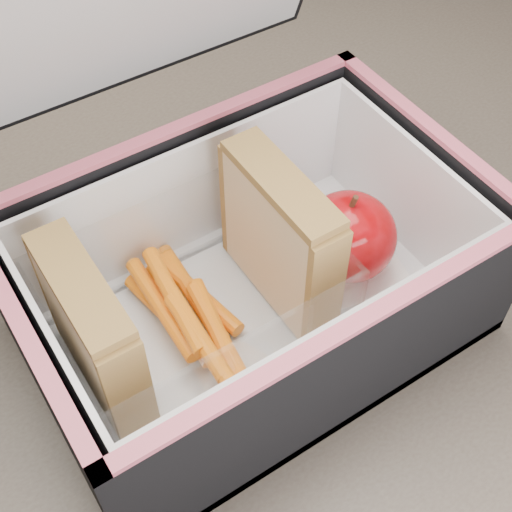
{
  "coord_description": "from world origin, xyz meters",
  "views": [
    {
      "loc": [
        -0.21,
        -0.31,
        1.2
      ],
      "look_at": [
        -0.04,
        -0.05,
        0.81
      ],
      "focal_mm": 50.0,
      "sensor_mm": 36.0,
      "label": 1
    }
  ],
  "objects": [
    {
      "name": "carrot_sticks",
      "position": [
        -0.09,
        -0.05,
        0.78
      ],
      "size": [
        0.05,
        0.15,
        0.03
      ],
      "color": "orange",
      "rests_on": "plastic_tub"
    },
    {
      "name": "sandwich_right",
      "position": [
        -0.02,
        -0.05,
        0.82
      ],
      "size": [
        0.03,
        0.1,
        0.11
      ],
      "color": "#DEB88A",
      "rests_on": "plastic_tub"
    },
    {
      "name": "lunch_bag",
      "position": [
        -0.05,
        -0.05,
        0.82
      ],
      "size": [
        0.31,
        0.28,
        0.3
      ],
      "color": "black",
      "rests_on": "kitchen_table"
    },
    {
      "name": "plastic_tub",
      "position": [
        -0.09,
        -0.05,
        0.8
      ],
      "size": [
        0.19,
        0.13,
        0.08
      ],
      "primitive_type": null,
      "color": "white",
      "rests_on": "lunch_bag"
    },
    {
      "name": "kitchen_table",
      "position": [
        0.0,
        0.0,
        0.66
      ],
      "size": [
        1.2,
        0.8,
        0.75
      ],
      "color": "brown",
      "rests_on": "ground"
    },
    {
      "name": "red_apple",
      "position": [
        0.03,
        -0.06,
        0.81
      ],
      "size": [
        0.09,
        0.09,
        0.07
      ],
      "rotation": [
        0.0,
        0.0,
        0.42
      ],
      "color": "#880100",
      "rests_on": "paper_napkin"
    },
    {
      "name": "sandwich_left",
      "position": [
        -0.16,
        -0.05,
        0.82
      ],
      "size": [
        0.03,
        0.1,
        0.11
      ],
      "color": "#DEB88A",
      "rests_on": "plastic_tub"
    },
    {
      "name": "paper_napkin",
      "position": [
        0.04,
        -0.06,
        0.77
      ],
      "size": [
        0.09,
        0.09,
        0.01
      ],
      "primitive_type": "cube",
      "rotation": [
        0.0,
        0.0,
        -0.2
      ],
      "color": "white",
      "rests_on": "lunch_bag"
    }
  ]
}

